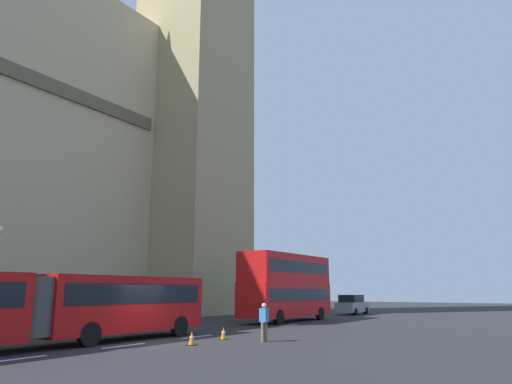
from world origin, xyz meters
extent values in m
plane|color=#262628|center=(0.00, 0.00, 0.00)|extent=(160.00, 160.00, 0.00)
cube|color=silver|center=(-6.18, 0.00, 0.01)|extent=(2.20, 0.16, 0.01)
cube|color=silver|center=(-1.58, 0.00, 0.01)|extent=(2.20, 0.16, 0.01)
cube|color=silver|center=(3.02, 0.00, 0.01)|extent=(2.20, 0.16, 0.01)
cube|color=silver|center=(7.62, 0.00, 0.01)|extent=(2.20, 0.16, 0.01)
cube|color=silver|center=(12.22, 0.00, 0.01)|extent=(2.20, 0.16, 0.01)
cube|color=tan|center=(20.13, 16.00, 25.50)|extent=(9.44, 9.44, 51.01)
cube|color=#B20F0F|center=(-0.10, 2.00, 1.65)|extent=(8.58, 2.50, 2.50)
cube|color=black|center=(-0.10, 2.00, 2.10)|extent=(7.89, 2.54, 0.90)
cylinder|color=#3F3F3F|center=(-4.84, 2.00, 1.65)|extent=(2.38, 2.38, 2.25)
cylinder|color=black|center=(2.65, 0.88, 0.50)|extent=(1.00, 0.30, 1.00)
cylinder|color=black|center=(-2.67, 0.88, 0.50)|extent=(1.00, 0.30, 1.00)
cube|color=red|center=(15.52, 2.00, 1.60)|extent=(9.88, 2.50, 2.40)
cube|color=#1E232D|center=(15.52, 2.00, 1.95)|extent=(8.89, 2.54, 0.84)
cube|color=red|center=(15.52, 2.00, 3.85)|extent=(9.68, 2.50, 2.10)
cube|color=#1E232D|center=(15.52, 2.00, 3.95)|extent=(8.89, 2.54, 0.84)
cylinder|color=black|center=(18.68, 0.88, 0.50)|extent=(1.00, 0.30, 1.00)
cylinder|color=black|center=(12.36, 0.88, 0.50)|extent=(1.00, 0.30, 1.00)
cube|color=gray|center=(28.20, 2.03, 0.70)|extent=(4.40, 1.80, 0.90)
cube|color=black|center=(28.00, 2.03, 1.50)|extent=(2.46, 1.66, 0.70)
cylinder|color=black|center=(29.61, 1.22, 0.32)|extent=(0.64, 0.30, 0.64)
cylinder|color=black|center=(26.79, 1.22, 0.32)|extent=(0.64, 0.30, 0.64)
cube|color=black|center=(0.13, -2.20, 0.01)|extent=(0.36, 0.36, 0.03)
cone|color=orange|center=(0.13, -2.20, 0.31)|extent=(0.28, 0.28, 0.55)
cylinder|color=white|center=(0.13, -2.20, 0.33)|extent=(0.17, 0.17, 0.08)
cube|color=black|center=(2.68, -1.91, 0.01)|extent=(0.36, 0.36, 0.03)
cone|color=orange|center=(2.68, -1.91, 0.31)|extent=(0.28, 0.28, 0.55)
cylinder|color=white|center=(2.68, -1.91, 0.33)|extent=(0.17, 0.17, 0.08)
cylinder|color=#726651|center=(2.86, -3.99, 0.43)|extent=(0.16, 0.16, 0.86)
cylinder|color=#726651|center=(3.06, -4.02, 0.43)|extent=(0.16, 0.16, 0.86)
cube|color=#3372B2|center=(2.96, -4.01, 1.16)|extent=(0.30, 0.44, 0.60)
sphere|color=beige|center=(2.96, -4.01, 1.58)|extent=(0.22, 0.22, 0.22)
camera|label=1|loc=(-15.17, -15.64, 2.24)|focal=32.27mm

